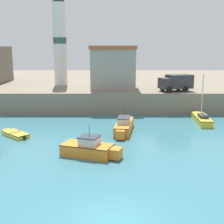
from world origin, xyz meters
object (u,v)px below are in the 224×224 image
object	(u,v)px
dinghy_yellow_4	(17,134)
motorboat_orange_1	(91,148)
sailboat_yellow_5	(203,119)
lighthouse	(61,39)
motorboat_orange_3	(125,126)
harbor_shed_far_end	(114,67)
truck_on_quay	(177,82)

from	to	relation	value
dinghy_yellow_4	motorboat_orange_1	bearing A→B (deg)	-36.08
sailboat_yellow_5	lighthouse	size ratio (longest dim) A/B	0.41
motorboat_orange_3	sailboat_yellow_5	size ratio (longest dim) A/B	1.07
dinghy_yellow_4	harbor_shed_far_end	size ratio (longest dim) A/B	0.52
sailboat_yellow_5	harbor_shed_far_end	world-z (taller)	harbor_shed_far_end
dinghy_yellow_4	harbor_shed_far_end	world-z (taller)	harbor_shed_far_end
sailboat_yellow_5	harbor_shed_far_end	xyz separation A→B (m)	(-10.22, 9.62, 5.33)
harbor_shed_far_end	truck_on_quay	world-z (taller)	harbor_shed_far_end
dinghy_yellow_4	harbor_shed_far_end	bearing A→B (deg)	57.54
truck_on_quay	sailboat_yellow_5	bearing A→B (deg)	-73.74
dinghy_yellow_4	harbor_shed_far_end	xyz separation A→B (m)	(9.66, 15.19, 5.57)
motorboat_orange_3	lighthouse	xyz separation A→B (m)	(-9.09, 16.94, 9.10)
sailboat_yellow_5	lighthouse	xyz separation A→B (m)	(-18.22, 13.00, 9.25)
motorboat_orange_3	harbor_shed_far_end	distance (m)	14.55
dinghy_yellow_4	sailboat_yellow_5	bearing A→B (deg)	15.65
motorboat_orange_1	motorboat_orange_3	xyz separation A→B (m)	(3.04, 7.25, 0.01)
harbor_shed_far_end	motorboat_orange_1	bearing A→B (deg)	-95.36
dinghy_yellow_4	truck_on_quay	world-z (taller)	truck_on_quay
dinghy_yellow_4	sailboat_yellow_5	size ratio (longest dim) A/B	0.58
harbor_shed_far_end	truck_on_quay	size ratio (longest dim) A/B	1.36
truck_on_quay	dinghy_yellow_4	bearing A→B (deg)	-146.57
lighthouse	sailboat_yellow_5	bearing A→B (deg)	-35.50
sailboat_yellow_5	dinghy_yellow_4	bearing A→B (deg)	-164.35
harbor_shed_far_end	motorboat_orange_3	bearing A→B (deg)	-85.41
motorboat_orange_1	lighthouse	xyz separation A→B (m)	(-6.05, 24.19, 9.10)
lighthouse	harbor_shed_far_end	distance (m)	9.53
motorboat_orange_3	truck_on_quay	distance (m)	13.05
dinghy_yellow_4	truck_on_quay	distance (m)	21.94
harbor_shed_far_end	truck_on_quay	xyz separation A→B (m)	(8.38, -3.28, -1.80)
dinghy_yellow_4	lighthouse	world-z (taller)	lighthouse
motorboat_orange_1	motorboat_orange_3	size ratio (longest dim) A/B	0.82
motorboat_orange_1	dinghy_yellow_4	world-z (taller)	motorboat_orange_1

